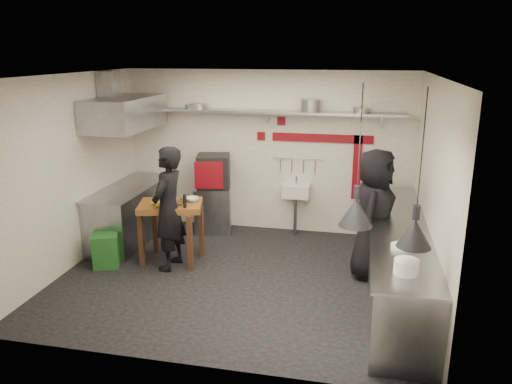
% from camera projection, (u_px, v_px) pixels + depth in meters
% --- Properties ---
extents(floor, '(5.00, 5.00, 0.00)m').
position_uv_depth(floor, '(238.00, 277.00, 7.10)').
color(floor, black).
rests_on(floor, ground).
extents(ceiling, '(5.00, 5.00, 0.00)m').
position_uv_depth(ceiling, '(236.00, 76.00, 6.33)').
color(ceiling, beige).
rests_on(ceiling, floor).
extents(wall_back, '(5.00, 0.04, 2.80)m').
position_uv_depth(wall_back, '(267.00, 152.00, 8.69)').
color(wall_back, silver).
rests_on(wall_back, floor).
extents(wall_front, '(5.00, 0.04, 2.80)m').
position_uv_depth(wall_front, '(183.00, 237.00, 4.74)').
color(wall_front, silver).
rests_on(wall_front, floor).
extents(wall_left, '(0.04, 4.20, 2.80)m').
position_uv_depth(wall_left, '(70.00, 173.00, 7.22)').
color(wall_left, silver).
rests_on(wall_left, floor).
extents(wall_right, '(0.04, 4.20, 2.80)m').
position_uv_depth(wall_right, '(432.00, 193.00, 6.21)').
color(wall_right, silver).
rests_on(wall_right, floor).
extents(red_band_horiz, '(1.70, 0.02, 0.14)m').
position_uv_depth(red_band_horiz, '(322.00, 138.00, 8.40)').
color(red_band_horiz, maroon).
rests_on(red_band_horiz, wall_back).
extents(red_band_vert, '(0.14, 0.02, 1.10)m').
position_uv_depth(red_band_vert, '(357.00, 168.00, 8.41)').
color(red_band_vert, maroon).
rests_on(red_band_vert, wall_back).
extents(red_tile_a, '(0.14, 0.02, 0.14)m').
position_uv_depth(red_tile_a, '(281.00, 121.00, 8.47)').
color(red_tile_a, maroon).
rests_on(red_tile_a, wall_back).
extents(red_tile_b, '(0.14, 0.02, 0.14)m').
position_uv_depth(red_tile_b, '(261.00, 136.00, 8.61)').
color(red_tile_b, maroon).
rests_on(red_tile_b, wall_back).
extents(back_shelf, '(4.60, 0.34, 0.04)m').
position_uv_depth(back_shelf, '(265.00, 112.00, 8.32)').
color(back_shelf, gray).
rests_on(back_shelf, wall_back).
extents(shelf_bracket_left, '(0.04, 0.06, 0.24)m').
position_uv_depth(shelf_bracket_left, '(162.00, 114.00, 8.87)').
color(shelf_bracket_left, gray).
rests_on(shelf_bracket_left, wall_back).
extents(shelf_bracket_mid, '(0.04, 0.06, 0.24)m').
position_uv_depth(shelf_bracket_mid, '(267.00, 117.00, 8.49)').
color(shelf_bracket_mid, gray).
rests_on(shelf_bracket_mid, wall_back).
extents(shelf_bracket_right, '(0.04, 0.06, 0.24)m').
position_uv_depth(shelf_bracket_right, '(381.00, 120.00, 8.10)').
color(shelf_bracket_right, gray).
rests_on(shelf_bracket_right, wall_back).
extents(pan_far_left, '(0.38, 0.38, 0.09)m').
position_uv_depth(pan_far_left, '(198.00, 106.00, 8.54)').
color(pan_far_left, gray).
rests_on(pan_far_left, back_shelf).
extents(pan_mid_left, '(0.31, 0.31, 0.07)m').
position_uv_depth(pan_mid_left, '(192.00, 107.00, 8.56)').
color(pan_mid_left, gray).
rests_on(pan_mid_left, back_shelf).
extents(stock_pot, '(0.38, 0.38, 0.20)m').
position_uv_depth(stock_pot, '(311.00, 105.00, 8.13)').
color(stock_pot, gray).
rests_on(stock_pot, back_shelf).
extents(pan_right, '(0.30, 0.30, 0.08)m').
position_uv_depth(pan_right, '(361.00, 110.00, 7.99)').
color(pan_right, gray).
rests_on(pan_right, back_shelf).
extents(oven_stand, '(0.72, 0.68, 0.80)m').
position_uv_depth(oven_stand, '(213.00, 209.00, 8.83)').
color(oven_stand, gray).
rests_on(oven_stand, floor).
extents(combi_oven, '(0.64, 0.61, 0.58)m').
position_uv_depth(combi_oven, '(213.00, 171.00, 8.63)').
color(combi_oven, black).
rests_on(combi_oven, oven_stand).
extents(oven_door, '(0.48, 0.13, 0.46)m').
position_uv_depth(oven_door, '(209.00, 175.00, 8.35)').
color(oven_door, maroon).
rests_on(oven_door, combi_oven).
extents(oven_glass, '(0.32, 0.08, 0.34)m').
position_uv_depth(oven_glass, '(207.00, 175.00, 8.37)').
color(oven_glass, black).
rests_on(oven_glass, oven_door).
extents(hand_sink, '(0.46, 0.34, 0.22)m').
position_uv_depth(hand_sink, '(296.00, 191.00, 8.58)').
color(hand_sink, silver).
rests_on(hand_sink, wall_back).
extents(sink_tap, '(0.03, 0.03, 0.14)m').
position_uv_depth(sink_tap, '(296.00, 181.00, 8.53)').
color(sink_tap, gray).
rests_on(sink_tap, hand_sink).
extents(sink_drain, '(0.06, 0.06, 0.66)m').
position_uv_depth(sink_drain, '(295.00, 216.00, 8.66)').
color(sink_drain, gray).
rests_on(sink_drain, floor).
extents(utensil_rail, '(0.90, 0.02, 0.02)m').
position_uv_depth(utensil_rail, '(298.00, 158.00, 8.56)').
color(utensil_rail, gray).
rests_on(utensil_rail, wall_back).
extents(counter_right, '(0.70, 3.80, 0.90)m').
position_uv_depth(counter_right, '(397.00, 261.00, 6.54)').
color(counter_right, gray).
rests_on(counter_right, floor).
extents(counter_right_top, '(0.76, 3.90, 0.03)m').
position_uv_depth(counter_right_top, '(400.00, 227.00, 6.41)').
color(counter_right_top, gray).
rests_on(counter_right_top, counter_right).
extents(plate_stack, '(0.33, 0.33, 0.15)m').
position_uv_depth(plate_stack, '(406.00, 267.00, 5.03)').
color(plate_stack, silver).
rests_on(plate_stack, counter_right_top).
extents(small_bowl_right, '(0.23, 0.23, 0.05)m').
position_uv_depth(small_bowl_right, '(400.00, 246.00, 5.69)').
color(small_bowl_right, silver).
rests_on(small_bowl_right, counter_right_top).
extents(counter_left, '(0.70, 1.90, 0.90)m').
position_uv_depth(counter_left, '(130.00, 214.00, 8.39)').
color(counter_left, gray).
rests_on(counter_left, floor).
extents(counter_left_top, '(0.76, 2.00, 0.03)m').
position_uv_depth(counter_left_top, '(128.00, 188.00, 8.27)').
color(counter_left_top, gray).
rests_on(counter_left_top, counter_left).
extents(extractor_hood, '(0.78, 1.60, 0.50)m').
position_uv_depth(extractor_hood, '(125.00, 113.00, 7.92)').
color(extractor_hood, gray).
rests_on(extractor_hood, ceiling).
extents(hood_duct, '(0.28, 0.28, 0.50)m').
position_uv_depth(hood_duct, '(109.00, 87.00, 7.86)').
color(hood_duct, gray).
rests_on(hood_duct, ceiling).
extents(green_bin, '(0.48, 0.48, 0.50)m').
position_uv_depth(green_bin, '(106.00, 250.00, 7.41)').
color(green_bin, '#1E5720').
rests_on(green_bin, floor).
extents(prep_table, '(1.05, 0.85, 0.92)m').
position_uv_depth(prep_table, '(172.00, 232.00, 7.54)').
color(prep_table, brown).
rests_on(prep_table, floor).
extents(cutting_board, '(0.40, 0.33, 0.02)m').
position_uv_depth(cutting_board, '(171.00, 203.00, 7.38)').
color(cutting_board, '#452A1A').
rests_on(cutting_board, prep_table).
extents(pepper_mill, '(0.06, 0.06, 0.20)m').
position_uv_depth(pepper_mill, '(185.00, 201.00, 7.17)').
color(pepper_mill, black).
rests_on(pepper_mill, prep_table).
extents(lemon_a, '(0.09, 0.09, 0.08)m').
position_uv_depth(lemon_a, '(154.00, 202.00, 7.32)').
color(lemon_a, yellow).
rests_on(lemon_a, prep_table).
extents(lemon_b, '(0.10, 0.10, 0.08)m').
position_uv_depth(lemon_b, '(158.00, 204.00, 7.24)').
color(lemon_b, yellow).
rests_on(lemon_b, prep_table).
extents(veg_ball, '(0.13, 0.13, 0.11)m').
position_uv_depth(veg_ball, '(184.00, 197.00, 7.52)').
color(veg_ball, olive).
rests_on(veg_ball, prep_table).
extents(steel_tray, '(0.21, 0.17, 0.03)m').
position_uv_depth(steel_tray, '(160.00, 198.00, 7.60)').
color(steel_tray, gray).
rests_on(steel_tray, prep_table).
extents(bowl, '(0.20, 0.20, 0.06)m').
position_uv_depth(bowl, '(193.00, 199.00, 7.49)').
color(bowl, silver).
rests_on(bowl, prep_table).
extents(heat_lamp_near, '(0.40, 0.40, 1.51)m').
position_uv_depth(heat_lamp_near, '(359.00, 157.00, 5.17)').
color(heat_lamp_near, black).
rests_on(heat_lamp_near, ceiling).
extents(heat_lamp_far, '(0.34, 0.34, 1.53)m').
position_uv_depth(heat_lamp_far, '(420.00, 170.00, 4.64)').
color(heat_lamp_far, black).
rests_on(heat_lamp_far, ceiling).
extents(chef_left, '(0.49, 0.70, 1.82)m').
position_uv_depth(chef_left, '(168.00, 209.00, 7.18)').
color(chef_left, black).
rests_on(chef_left, floor).
extents(chef_right, '(0.76, 1.00, 1.84)m').
position_uv_depth(chef_right, '(374.00, 214.00, 6.91)').
color(chef_right, black).
rests_on(chef_right, floor).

